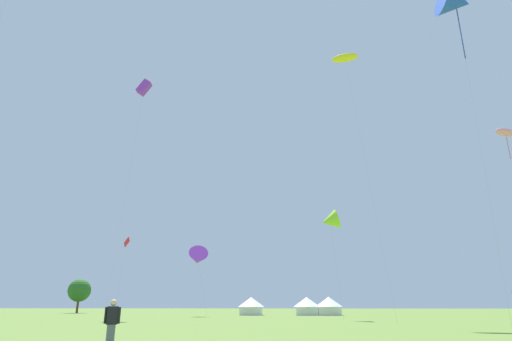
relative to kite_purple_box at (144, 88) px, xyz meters
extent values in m
cube|color=purple|center=(0.00, 0.00, 0.04)|extent=(2.48, 1.40, 2.75)
cylinder|color=#B2B2B7|center=(-0.76, -1.24, -17.80)|extent=(1.54, 2.51, 35.68)
cube|color=red|center=(-2.62, 5.54, -24.48)|extent=(1.46, 1.30, 1.83)
cylinder|color=#B2B2B7|center=(-2.65, 4.33, -30.06)|extent=(0.06, 2.44, 11.15)
cone|color=purple|center=(9.40, 3.62, -27.34)|extent=(3.85, 4.32, 3.76)
cylinder|color=#B2B2B7|center=(10.40, 2.84, -31.48)|extent=(2.02, 1.58, 8.30)
cone|color=#99DB2D|center=(28.14, -9.99, -24.57)|extent=(2.46, 2.28, 2.65)
cylinder|color=#B2B2B7|center=(28.52, -10.75, -30.10)|extent=(0.77, 1.53, 11.06)
ellipsoid|color=pink|center=(49.61, -10.80, -14.27)|extent=(3.46, 2.63, 1.09)
cylinder|color=#A9627C|center=(49.61, -10.80, -16.27)|extent=(0.07, 0.07, 2.75)
ellipsoid|color=yellow|center=(30.06, -17.99, -7.56)|extent=(3.12, 1.86, 1.03)
cylinder|color=#B2B2B7|center=(31.24, -19.22, -21.60)|extent=(2.38, 2.47, 28.07)
cone|color=blue|center=(38.98, -26.60, -7.69)|extent=(3.36, 3.31, 3.45)
cylinder|color=#183599|center=(38.98, -26.60, -11.08)|extent=(0.10, 0.10, 5.20)
cylinder|color=#B2B2B7|center=(38.55, -27.41, -21.66)|extent=(0.88, 1.64, 27.95)
cylinder|color=#565B66|center=(17.15, -44.60, -35.18)|extent=(0.28, 0.28, 0.90)
cube|color=black|center=(17.15, -44.60, -34.43)|extent=(0.41, 0.33, 0.60)
sphere|color=beige|center=(17.15, -44.60, -34.01)|extent=(0.22, 0.22, 0.22)
cylinder|color=black|center=(16.91, -44.60, -34.43)|extent=(0.09, 0.09, 0.55)
cylinder|color=black|center=(17.39, -44.60, -34.43)|extent=(0.09, 0.09, 0.55)
cube|color=white|center=(17.01, 9.56, -35.00)|extent=(3.37, 3.37, 1.26)
cone|color=white|center=(17.01, 9.56, -33.64)|extent=(4.21, 4.21, 1.47)
cube|color=white|center=(25.76, 9.56, -35.00)|extent=(3.37, 3.37, 1.26)
cone|color=white|center=(25.76, 9.56, -33.64)|extent=(4.21, 4.21, 1.47)
cube|color=white|center=(29.19, 9.56, -34.99)|extent=(3.41, 3.41, 1.28)
cone|color=white|center=(29.19, 9.56, -33.61)|extent=(4.26, 4.26, 1.49)
cylinder|color=brown|center=(-19.76, 25.85, -34.22)|extent=(0.44, 0.44, 2.82)
sphere|color=#286023|center=(-19.76, 25.85, -31.23)|extent=(4.52, 4.52, 4.52)
camera|label=1|loc=(23.34, -59.42, -34.09)|focal=29.25mm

